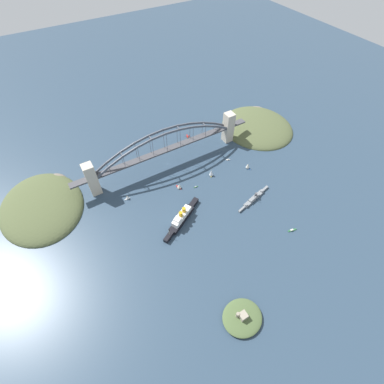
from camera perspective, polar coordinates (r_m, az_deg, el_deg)
ground_plane at (r=457.97m, az=-5.04°, el=5.80°), size 1400.00×1400.00×0.00m
harbor_arch_bridge at (r=438.25m, az=-5.30°, el=8.57°), size 298.19×15.11×64.95m
headland_west_shore at (r=545.16m, az=13.06°, el=12.86°), size 124.67×135.45×24.56m
headland_east_shore at (r=450.94m, az=-28.09°, el=-2.55°), size 112.82×136.89×31.28m
ocean_liner at (r=378.72m, az=-2.09°, el=-5.24°), size 73.74×45.15×20.22m
naval_cruiser at (r=413.56m, az=12.51°, el=-1.23°), size 65.73×18.97×15.71m
fort_island_mid_harbor at (r=329.42m, az=10.19°, el=-23.84°), size 43.58×39.91×13.92m
seaplane_taxiing_near_bridge at (r=505.57m, az=-0.88°, el=11.24°), size 8.16×9.22×4.75m
small_boat_0 at (r=465.22m, az=7.34°, el=6.54°), size 6.88×4.04×2.47m
small_boat_1 at (r=413.64m, az=-13.01°, el=-1.01°), size 8.39×4.69×8.51m
small_boat_2 at (r=434.09m, az=3.93°, el=3.92°), size 8.39×10.33×12.68m
small_boat_3 at (r=396.65m, az=19.70°, el=-7.32°), size 12.48×4.33×2.27m
small_boat_4 at (r=416.77m, az=-2.63°, el=1.25°), size 7.37×10.95×9.84m
small_boat_5 at (r=420.28m, az=0.77°, el=1.05°), size 7.25×1.59×1.76m
small_boat_6 at (r=453.99m, az=11.29°, el=5.27°), size 6.94×10.08×10.90m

